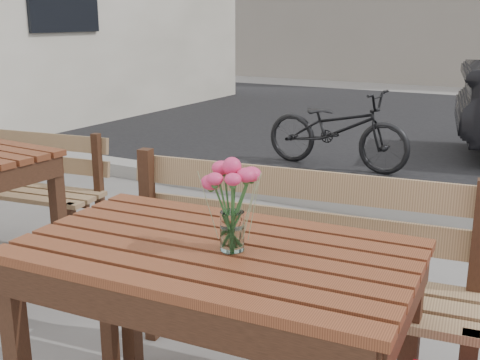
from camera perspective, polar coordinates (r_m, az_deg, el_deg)
name	(u,v)px	position (r m, az deg, el deg)	size (l,w,h in m)	color
street	(463,161)	(6.73, 20.39, 1.69)	(30.00, 8.12, 0.12)	black
main_table	(216,282)	(1.99, -2.28, -9.68)	(1.31, 0.82, 0.78)	#602E19
main_bench	(290,252)	(2.44, 4.74, -6.85)	(1.57, 0.65, 0.95)	#8D6A49
main_vase	(232,193)	(1.84, -0.76, -1.29)	(0.16, 0.16, 0.30)	white
second_bench	(15,175)	(4.20, -20.57, 0.49)	(1.35, 0.56, 0.81)	#8D6A49
bicycle	(337,129)	(6.17, 9.18, 4.82)	(0.53, 1.52, 0.80)	black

